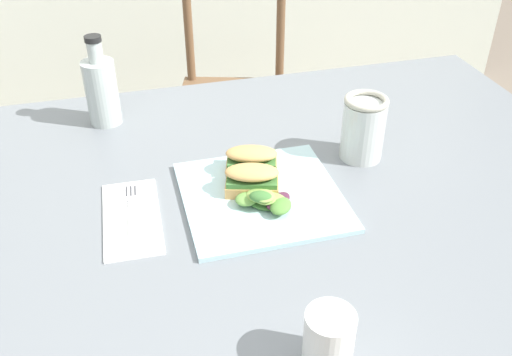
# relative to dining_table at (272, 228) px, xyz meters

# --- Properties ---
(dining_table) EXTENTS (1.41, 0.99, 0.74)m
(dining_table) POSITION_rel_dining_table_xyz_m (0.00, 0.00, 0.00)
(dining_table) COLOR slate
(dining_table) RESTS_ON ground
(chair_wooden_far) EXTENTS (0.50, 0.50, 0.87)m
(chair_wooden_far) POSITION_rel_dining_table_xyz_m (0.14, 0.98, -0.18)
(chair_wooden_far) COLOR brown
(chair_wooden_far) RESTS_ON ground
(plate_lunch) EXTENTS (0.29, 0.29, 0.01)m
(plate_lunch) POSITION_rel_dining_table_xyz_m (-0.03, -0.03, 0.11)
(plate_lunch) COLOR silver
(plate_lunch) RESTS_ON dining_table
(sandwich_half_front) EXTENTS (0.11, 0.09, 0.06)m
(sandwich_half_front) POSITION_rel_dining_table_xyz_m (-0.05, -0.02, 0.15)
(sandwich_half_front) COLOR tan
(sandwich_half_front) RESTS_ON plate_lunch
(sandwich_half_back) EXTENTS (0.11, 0.09, 0.06)m
(sandwich_half_back) POSITION_rel_dining_table_xyz_m (-0.03, 0.04, 0.15)
(sandwich_half_back) COLOR tan
(sandwich_half_back) RESTS_ON plate_lunch
(salad_mixed_greens) EXTENTS (0.11, 0.11, 0.04)m
(salad_mixed_greens) POSITION_rel_dining_table_xyz_m (-0.04, -0.07, 0.13)
(salad_mixed_greens) COLOR #3D7033
(salad_mixed_greens) RESTS_ON plate_lunch
(napkin_folded) EXTENTS (0.11, 0.23, 0.00)m
(napkin_folded) POSITION_rel_dining_table_xyz_m (-0.28, -0.03, 0.11)
(napkin_folded) COLOR white
(napkin_folded) RESTS_ON dining_table
(fork_on_napkin) EXTENTS (0.03, 0.19, 0.00)m
(fork_on_napkin) POSITION_rel_dining_table_xyz_m (-0.28, -0.01, 0.11)
(fork_on_napkin) COLOR silver
(fork_on_napkin) RESTS_ON napkin_folded
(bottle_cold_brew) EXTENTS (0.07, 0.07, 0.21)m
(bottle_cold_brew) POSITION_rel_dining_table_xyz_m (-0.30, 0.35, 0.18)
(bottle_cold_brew) COLOR black
(bottle_cold_brew) RESTS_ON dining_table
(mason_jar_iced_tea) EXTENTS (0.09, 0.09, 0.14)m
(mason_jar_iced_tea) POSITION_rel_dining_table_xyz_m (0.21, 0.06, 0.17)
(mason_jar_iced_tea) COLOR #C67528
(mason_jar_iced_tea) RESTS_ON dining_table
(cup_extra_side) EXTENTS (0.07, 0.07, 0.09)m
(cup_extra_side) POSITION_rel_dining_table_xyz_m (-0.05, -0.41, 0.15)
(cup_extra_side) COLOR white
(cup_extra_side) RESTS_ON dining_table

